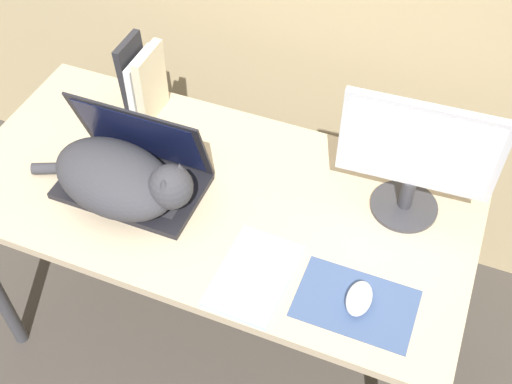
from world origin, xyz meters
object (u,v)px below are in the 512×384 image
(laptop, at_px, (135,170))
(cat, at_px, (121,179))
(book_row, at_px, (143,82))
(notepad, at_px, (254,275))
(external_monitor, at_px, (417,157))
(computer_mouse, at_px, (359,298))

(laptop, relative_size, cat, 0.78)
(laptop, height_order, book_row, book_row)
(laptop, distance_m, cat, 0.07)
(laptop, height_order, notepad, laptop)
(cat, height_order, book_row, book_row)
(external_monitor, distance_m, computer_mouse, 0.37)
(book_row, height_order, notepad, book_row)
(external_monitor, height_order, computer_mouse, external_monitor)
(computer_mouse, xyz_separation_m, notepad, (-0.25, -0.02, -0.02))
(notepad, bearing_deg, external_monitor, 50.53)
(book_row, bearing_deg, cat, -71.64)
(external_monitor, bearing_deg, notepad, -129.47)
(cat, height_order, computer_mouse, cat)
(laptop, xyz_separation_m, external_monitor, (0.70, 0.18, 0.14))
(laptop, bearing_deg, external_monitor, 14.46)
(laptop, relative_size, external_monitor, 0.99)
(computer_mouse, height_order, notepad, computer_mouse)
(laptop, xyz_separation_m, notepad, (0.41, -0.17, -0.04))
(laptop, distance_m, notepad, 0.45)
(computer_mouse, height_order, book_row, book_row)
(external_monitor, xyz_separation_m, computer_mouse, (-0.03, -0.33, -0.17))
(laptop, bearing_deg, notepad, -21.99)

